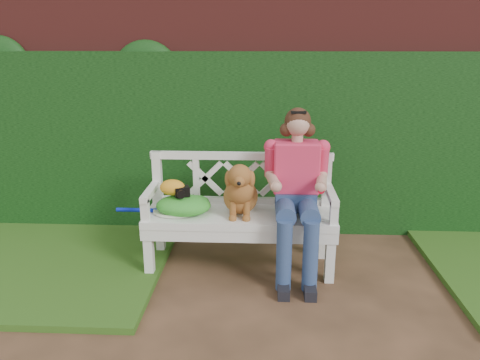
{
  "coord_description": "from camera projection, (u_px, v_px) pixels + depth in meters",
  "views": [
    {
      "loc": [
        -0.3,
        -2.62,
        1.81
      ],
      "look_at": [
        -0.47,
        0.87,
        0.75
      ],
      "focal_mm": 35.0,
      "sensor_mm": 36.0,
      "label": 1
    }
  ],
  "objects": [
    {
      "name": "ground",
      "position": [
        307.0,
        331.0,
        3.01
      ],
      "size": [
        60.0,
        60.0,
        0.0
      ],
      "primitive_type": "plane",
      "color": "#382719"
    },
    {
      "name": "brick_wall",
      "position": [
        294.0,
        115.0,
        4.51
      ],
      "size": [
        10.0,
        0.3,
        2.2
      ],
      "primitive_type": "cube",
      "color": "maroon",
      "rests_on": "ground"
    },
    {
      "name": "ivy_hedge",
      "position": [
        295.0,
        145.0,
        4.37
      ],
      "size": [
        10.0,
        0.18,
        1.7
      ],
      "primitive_type": "cube",
      "color": "#20581C",
      "rests_on": "ground"
    },
    {
      "name": "grass_left",
      "position": [
        14.0,
        257.0,
        3.98
      ],
      "size": [
        2.6,
        2.0,
        0.05
      ],
      "primitive_type": "cube",
      "color": "#2A5918",
      "rests_on": "ground"
    },
    {
      "name": "garden_bench",
      "position": [
        240.0,
        240.0,
        3.8
      ],
      "size": [
        1.64,
        0.78,
        0.48
      ],
      "primitive_type": null,
      "rotation": [
        0.0,
        0.0,
        -0.12
      ],
      "color": "white",
      "rests_on": "ground"
    },
    {
      "name": "seated_woman",
      "position": [
        296.0,
        197.0,
        3.65
      ],
      "size": [
        0.76,
        0.85,
        1.24
      ],
      "primitive_type": null,
      "rotation": [
        0.0,
        0.0,
        -0.41
      ],
      "color": "#DB4B65",
      "rests_on": "ground"
    },
    {
      "name": "dog",
      "position": [
        240.0,
        188.0,
        3.63
      ],
      "size": [
        0.35,
        0.44,
        0.44
      ],
      "primitive_type": null,
      "rotation": [
        0.0,
        0.0,
        0.15
      ],
      "color": "brown",
      "rests_on": "garden_bench"
    },
    {
      "name": "tennis_racket",
      "position": [
        172.0,
        211.0,
        3.72
      ],
      "size": [
        0.72,
        0.38,
        0.03
      ],
      "primitive_type": null,
      "rotation": [
        0.0,
        0.0,
        0.14
      ],
      "color": "white",
      "rests_on": "garden_bench"
    },
    {
      "name": "green_bag",
      "position": [
        183.0,
        205.0,
        3.68
      ],
      "size": [
        0.52,
        0.47,
        0.15
      ],
      "primitive_type": null,
      "rotation": [
        0.0,
        0.0,
        -0.37
      ],
      "color": "#2C8223",
      "rests_on": "garden_bench"
    },
    {
      "name": "camera_item",
      "position": [
        182.0,
        191.0,
        3.65
      ],
      "size": [
        0.14,
        0.12,
        0.08
      ],
      "primitive_type": "cube",
      "rotation": [
        0.0,
        0.0,
        0.37
      ],
      "color": "black",
      "rests_on": "green_bag"
    },
    {
      "name": "baseball_glove",
      "position": [
        172.0,
        187.0,
        3.66
      ],
      "size": [
        0.22,
        0.18,
        0.13
      ],
      "primitive_type": "ellipsoid",
      "rotation": [
        0.0,
        0.0,
        0.19
      ],
      "color": "orange",
      "rests_on": "green_bag"
    }
  ]
}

